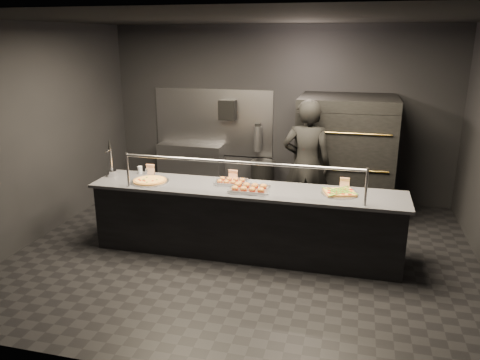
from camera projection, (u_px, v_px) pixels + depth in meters
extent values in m
plane|color=black|center=(245.00, 252.00, 6.33)|extent=(6.00, 6.00, 0.00)
plane|color=black|center=(246.00, 18.00, 5.45)|extent=(6.00, 6.00, 0.00)
cube|color=black|center=(279.00, 114.00, 8.20)|extent=(6.00, 0.04, 3.00)
cube|color=black|center=(169.00, 214.00, 3.57)|extent=(6.00, 0.04, 3.00)
cube|color=black|center=(39.00, 133.00, 6.59)|extent=(0.04, 5.00, 3.00)
cube|color=#99999E|center=(213.00, 122.00, 8.52)|extent=(2.20, 0.02, 1.20)
cube|color=black|center=(245.00, 222.00, 6.20)|extent=(4.00, 0.70, 0.88)
cube|color=#3E3E43|center=(245.00, 189.00, 6.06)|extent=(4.10, 0.78, 0.04)
cylinder|color=#99999E|center=(128.00, 170.00, 6.06)|extent=(0.03, 0.03, 0.45)
cylinder|color=#99999E|center=(366.00, 187.00, 5.36)|extent=(0.03, 0.03, 0.45)
cylinder|color=#99999E|center=(240.00, 162.00, 5.66)|extent=(3.00, 0.04, 0.04)
cube|color=black|center=(343.00, 194.00, 7.72)|extent=(1.50, 1.15, 0.60)
cube|color=black|center=(345.00, 159.00, 7.54)|extent=(1.50, 1.20, 0.55)
cube|color=black|center=(347.00, 126.00, 7.38)|extent=(1.50, 1.20, 0.55)
cube|color=black|center=(349.00, 102.00, 7.27)|extent=(1.50, 1.20, 0.18)
cylinder|color=gold|center=(344.00, 169.00, 6.97)|extent=(1.30, 0.02, 0.02)
cylinder|color=gold|center=(346.00, 133.00, 6.81)|extent=(1.30, 0.02, 0.02)
cube|color=#99999E|center=(191.00, 168.00, 8.72)|extent=(1.20, 0.35, 0.90)
cube|color=black|center=(228.00, 110.00, 8.30)|extent=(0.30, 0.20, 0.35)
cylinder|color=#B2B2B7|center=(258.00, 139.00, 8.32)|extent=(0.14, 0.14, 0.45)
cube|color=black|center=(258.00, 125.00, 8.25)|extent=(0.10, 0.06, 0.06)
cylinder|color=silver|center=(112.00, 173.00, 6.57)|extent=(0.14, 0.14, 0.08)
cylinder|color=silver|center=(111.00, 161.00, 6.51)|extent=(0.05, 0.05, 0.35)
cylinder|color=silver|center=(107.00, 151.00, 6.40)|extent=(0.02, 0.10, 0.02)
cone|color=black|center=(109.00, 144.00, 6.44)|extent=(0.05, 0.05, 0.14)
cylinder|color=silver|center=(150.00, 181.00, 6.31)|extent=(0.52, 0.52, 0.01)
cylinder|color=#AC7637|center=(150.00, 181.00, 6.30)|extent=(0.45, 0.45, 0.02)
cylinder|color=#FFB553|center=(150.00, 180.00, 6.30)|extent=(0.39, 0.39, 0.01)
cube|color=silver|center=(231.00, 183.00, 6.25)|extent=(0.46, 0.39, 0.02)
ellipsoid|color=#B77127|center=(220.00, 181.00, 6.21)|extent=(0.07, 0.07, 0.05)
ellipsoid|color=#B77127|center=(223.00, 178.00, 6.33)|extent=(0.07, 0.07, 0.05)
ellipsoid|color=#B77127|center=(226.00, 182.00, 6.19)|extent=(0.07, 0.07, 0.05)
ellipsoid|color=#B77127|center=(229.00, 179.00, 6.31)|extent=(0.07, 0.07, 0.05)
ellipsoid|color=#B77127|center=(233.00, 182.00, 6.17)|extent=(0.07, 0.07, 0.05)
ellipsoid|color=#B77127|center=(236.00, 179.00, 6.29)|extent=(0.07, 0.07, 0.05)
ellipsoid|color=#B77127|center=(240.00, 183.00, 6.14)|extent=(0.07, 0.07, 0.05)
ellipsoid|color=#B77127|center=(242.00, 180.00, 6.27)|extent=(0.07, 0.07, 0.05)
cube|color=silver|center=(249.00, 190.00, 5.95)|extent=(0.55, 0.45, 0.02)
ellipsoid|color=#B77127|center=(235.00, 188.00, 5.90)|extent=(0.09, 0.09, 0.06)
ellipsoid|color=#B77127|center=(238.00, 184.00, 6.05)|extent=(0.09, 0.09, 0.06)
ellipsoid|color=#B77127|center=(244.00, 188.00, 5.88)|extent=(0.09, 0.09, 0.06)
ellipsoid|color=#B77127|center=(246.00, 185.00, 6.03)|extent=(0.09, 0.09, 0.06)
ellipsoid|color=#B77127|center=(252.00, 189.00, 5.85)|extent=(0.09, 0.09, 0.06)
ellipsoid|color=#B77127|center=(255.00, 185.00, 6.00)|extent=(0.09, 0.09, 0.06)
ellipsoid|color=#B77127|center=(261.00, 190.00, 5.83)|extent=(0.09, 0.09, 0.06)
ellipsoid|color=#B77127|center=(263.00, 186.00, 5.98)|extent=(0.09, 0.09, 0.06)
cylinder|color=silver|center=(339.00, 193.00, 5.82)|extent=(0.46, 0.46, 0.01)
cube|color=#AC7637|center=(339.00, 192.00, 5.82)|extent=(0.44, 0.42, 0.02)
cube|color=#FFB553|center=(340.00, 191.00, 5.81)|extent=(0.42, 0.40, 0.01)
cube|color=#499B26|center=(340.00, 191.00, 5.81)|extent=(0.40, 0.37, 0.01)
cylinder|color=silver|center=(140.00, 170.00, 6.68)|extent=(0.06, 0.06, 0.11)
cylinder|color=silver|center=(147.00, 171.00, 6.66)|extent=(0.05, 0.05, 0.08)
cube|color=white|center=(150.00, 169.00, 6.63)|extent=(0.12, 0.04, 0.15)
cube|color=white|center=(233.00, 175.00, 6.35)|extent=(0.12, 0.04, 0.15)
cube|color=white|center=(345.00, 183.00, 6.00)|extent=(0.12, 0.04, 0.15)
cylinder|color=black|center=(263.00, 180.00, 8.33)|extent=(0.42, 0.42, 0.70)
imported|color=black|center=(306.00, 165.00, 6.94)|extent=(0.73, 0.50, 1.95)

